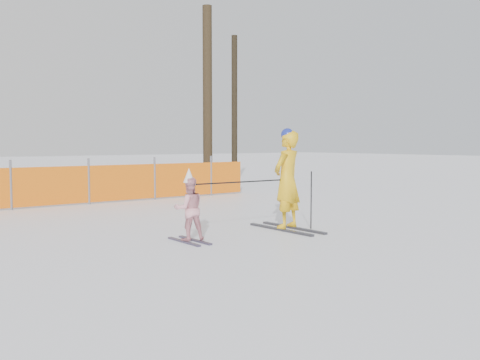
# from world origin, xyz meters

# --- Properties ---
(ground) EXTENTS (120.00, 120.00, 0.00)m
(ground) POSITION_xyz_m (0.00, 0.00, 0.00)
(ground) COLOR white
(ground) RESTS_ON ground
(adult) EXTENTS (0.77, 1.73, 1.94)m
(adult) POSITION_xyz_m (1.09, 0.45, 0.97)
(adult) COLOR black
(adult) RESTS_ON ground
(child) EXTENTS (0.61, 0.95, 1.24)m
(child) POSITION_xyz_m (-1.07, 0.51, 0.57)
(child) COLOR black
(child) RESTS_ON ground
(ski_poles) EXTENTS (2.50, 0.28, 1.12)m
(ski_poles) POSITION_xyz_m (0.58, 0.39, 0.82)
(ski_poles) COLOR black
(ski_poles) RESTS_ON ground
(tree_trunks) EXTENTS (2.83, 2.06, 6.54)m
(tree_trunks) POSITION_xyz_m (5.87, 9.59, 3.20)
(tree_trunks) COLOR #2E2314
(tree_trunks) RESTS_ON ground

